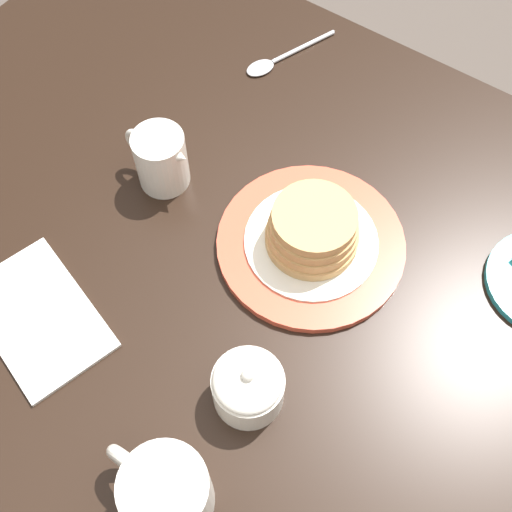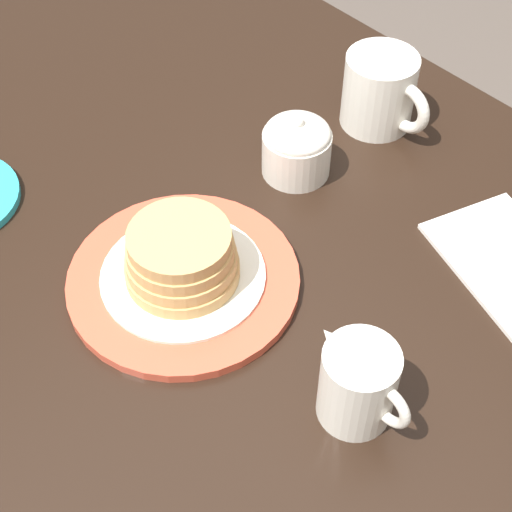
{
  "view_description": "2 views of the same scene",
  "coord_description": "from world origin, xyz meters",
  "px_view_note": "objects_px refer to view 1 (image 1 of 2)",
  "views": [
    {
      "loc": [
        -0.14,
        0.34,
        1.52
      ],
      "look_at": [
        0.09,
        0.01,
        0.8
      ],
      "focal_mm": 45.0,
      "sensor_mm": 36.0,
      "label": 1
    },
    {
      "loc": [
        0.5,
        -0.36,
        1.44
      ],
      "look_at": [
        0.09,
        0.01,
        0.8
      ],
      "focal_mm": 55.0,
      "sensor_mm": 36.0,
      "label": 2
    }
  ],
  "objects_px": {
    "creamer_pitcher": "(161,159)",
    "sugar_bowl": "(248,386)",
    "coffee_mug": "(165,491)",
    "pancake_plate": "(312,236)",
    "spoon": "(275,61)",
    "napkin": "(39,317)"
  },
  "relations": [
    {
      "from": "creamer_pitcher",
      "to": "sugar_bowl",
      "type": "distance_m",
      "value": 0.34
    },
    {
      "from": "coffee_mug",
      "to": "sugar_bowl",
      "type": "xyz_separation_m",
      "value": [
        -0.0,
        -0.14,
        -0.01
      ]
    },
    {
      "from": "pancake_plate",
      "to": "spoon",
      "type": "bearing_deg",
      "value": -47.88
    },
    {
      "from": "pancake_plate",
      "to": "spoon",
      "type": "xyz_separation_m",
      "value": [
        0.23,
        -0.25,
        -0.02
      ]
    },
    {
      "from": "creamer_pitcher",
      "to": "sugar_bowl",
      "type": "bearing_deg",
      "value": 145.64
    },
    {
      "from": "coffee_mug",
      "to": "creamer_pitcher",
      "type": "distance_m",
      "value": 0.43
    },
    {
      "from": "sugar_bowl",
      "to": "spoon",
      "type": "distance_m",
      "value": 0.55
    },
    {
      "from": "napkin",
      "to": "coffee_mug",
      "type": "bearing_deg",
      "value": 164.54
    },
    {
      "from": "pancake_plate",
      "to": "coffee_mug",
      "type": "distance_m",
      "value": 0.36
    },
    {
      "from": "coffee_mug",
      "to": "spoon",
      "type": "height_order",
      "value": "coffee_mug"
    },
    {
      "from": "creamer_pitcher",
      "to": "coffee_mug",
      "type": "bearing_deg",
      "value": 129.44
    },
    {
      "from": "coffee_mug",
      "to": "spoon",
      "type": "bearing_deg",
      "value": -65.84
    },
    {
      "from": "pancake_plate",
      "to": "sugar_bowl",
      "type": "height_order",
      "value": "sugar_bowl"
    },
    {
      "from": "sugar_bowl",
      "to": "spoon",
      "type": "height_order",
      "value": "sugar_bowl"
    },
    {
      "from": "coffee_mug",
      "to": "spoon",
      "type": "relative_size",
      "value": 0.77
    },
    {
      "from": "coffee_mug",
      "to": "creamer_pitcher",
      "type": "height_order",
      "value": "coffee_mug"
    },
    {
      "from": "coffee_mug",
      "to": "sugar_bowl",
      "type": "height_order",
      "value": "coffee_mug"
    },
    {
      "from": "sugar_bowl",
      "to": "spoon",
      "type": "xyz_separation_m",
      "value": [
        0.28,
        -0.47,
        -0.04
      ]
    },
    {
      "from": "spoon",
      "to": "creamer_pitcher",
      "type": "bearing_deg",
      "value": 89.95
    },
    {
      "from": "creamer_pitcher",
      "to": "spoon",
      "type": "xyz_separation_m",
      "value": [
        -0.0,
        -0.28,
        -0.04
      ]
    },
    {
      "from": "pancake_plate",
      "to": "spoon",
      "type": "distance_m",
      "value": 0.34
    },
    {
      "from": "creamer_pitcher",
      "to": "spoon",
      "type": "distance_m",
      "value": 0.28
    }
  ]
}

